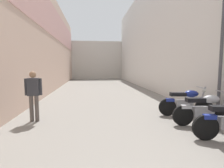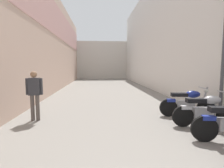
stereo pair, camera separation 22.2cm
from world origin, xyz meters
The scene contains 8 objects.
ground_plane centered at (0.00, 10.59, 0.00)m, with size 41.18×41.18×0.00m, color gray.
building_left centered at (-3.57, 12.55, 3.40)m, with size 0.45×25.18×6.72m.
building_right centered at (3.58, 12.59, 3.98)m, with size 0.45×25.18×7.96m.
building_far_end centered at (0.00, 26.18, 2.55)m, with size 9.76×2.00×5.10m, color beige.
motorcycle_fifth centered at (2.44, 5.57, 0.50)m, with size 1.85×0.58×1.04m.
motorcycle_sixth centered at (2.44, 6.59, 0.50)m, with size 1.84×0.58×1.04m.
pedestrian_further_down centered at (-2.59, 6.57, 0.92)m, with size 0.52×0.24×1.57m.
street_lamp centered at (3.15, 6.05, 2.89)m, with size 0.79×0.18×4.98m.
Camera 2 is at (-0.60, 0.89, 1.72)m, focal length 28.35 mm.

